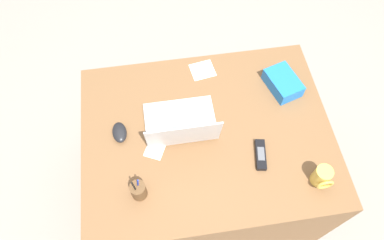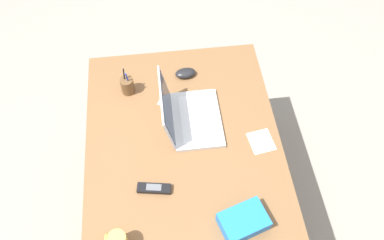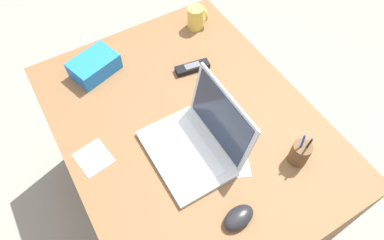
# 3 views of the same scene
# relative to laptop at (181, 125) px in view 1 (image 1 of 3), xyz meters

# --- Properties ---
(ground_plane) EXTENTS (6.00, 6.00, 0.00)m
(ground_plane) POSITION_rel_laptop_xyz_m (-0.12, 0.03, -0.79)
(ground_plane) COLOR gray
(desk) EXTENTS (1.20, 0.93, 0.74)m
(desk) POSITION_rel_laptop_xyz_m (-0.12, 0.03, -0.42)
(desk) COLOR brown
(desk) RESTS_ON ground
(laptop) EXTENTS (0.34, 0.29, 0.24)m
(laptop) POSITION_rel_laptop_xyz_m (0.00, 0.00, 0.00)
(laptop) COLOR silver
(laptop) RESTS_ON desk
(computer_mouse) EXTENTS (0.08, 0.12, 0.04)m
(computer_mouse) POSITION_rel_laptop_xyz_m (0.29, -0.02, -0.03)
(computer_mouse) COLOR black
(computer_mouse) RESTS_ON desk
(coffee_mug_white) EXTENTS (0.07, 0.09, 0.10)m
(coffee_mug_white) POSITION_rel_laptop_xyz_m (-0.57, 0.34, 0.00)
(coffee_mug_white) COLOR #E0BC4C
(coffee_mug_white) RESTS_ON desk
(cordless_phone) EXTENTS (0.07, 0.15, 0.03)m
(cordless_phone) POSITION_rel_laptop_xyz_m (-0.34, 0.19, -0.04)
(cordless_phone) COLOR black
(cordless_phone) RESTS_ON desk
(pen_holder) EXTENTS (0.07, 0.07, 0.16)m
(pen_holder) POSITION_rel_laptop_xyz_m (0.22, 0.28, -0.00)
(pen_holder) COLOR brown
(pen_holder) RESTS_ON desk
(snack_bag) EXTENTS (0.18, 0.22, 0.07)m
(snack_bag) POSITION_rel_laptop_xyz_m (-0.54, -0.17, -0.01)
(snack_bag) COLOR blue
(snack_bag) RESTS_ON desk
(paper_note_near_laptop) EXTENTS (0.11, 0.11, 0.00)m
(paper_note_near_laptop) POSITION_rel_laptop_xyz_m (0.14, 0.09, -0.05)
(paper_note_near_laptop) COLOR white
(paper_note_near_laptop) RESTS_ON desk
(paper_note_left) EXTENTS (0.14, 0.13, 0.00)m
(paper_note_left) POSITION_rel_laptop_xyz_m (-0.16, -0.34, -0.05)
(paper_note_left) COLOR white
(paper_note_left) RESTS_ON desk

